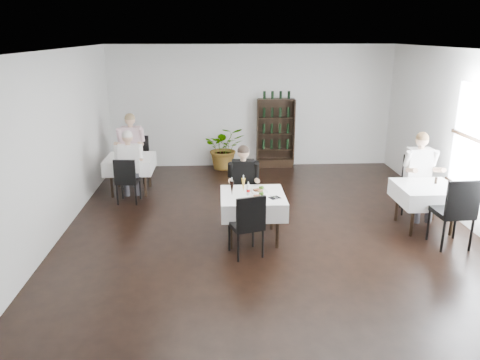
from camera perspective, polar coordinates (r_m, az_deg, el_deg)
The scene contains 23 objects.
room_shell at distance 7.35m, azimuth 3.95°, elevation 3.64°, with size 9.00×9.00×9.00m.
wine_shelf at distance 11.74m, azimuth 4.36°, elevation 5.63°, with size 0.90×0.28×1.75m.
main_table at distance 7.58m, azimuth 1.55°, elevation -2.84°, with size 1.03×1.03×0.77m.
left_table at distance 10.11m, azimuth -13.25°, elevation 1.93°, with size 0.98×0.98×0.77m.
right_table at distance 8.61m, azimuth 21.72°, elevation -1.60°, with size 0.98×0.98×0.77m.
potted_tree at distance 11.61m, azimuth -1.90°, elevation 3.97°, with size 0.97×0.84×1.08m, color #2D5D20.
main_chair_far at distance 8.16m, azimuth 0.75°, elevation -1.20°, with size 0.59×0.59×1.12m.
main_chair_near at distance 6.99m, azimuth 0.97°, elevation -5.10°, with size 0.57×0.57×1.00m.
left_chair_far at distance 10.89m, azimuth -12.38°, elevation 2.93°, with size 0.54×0.55×1.03m.
left_chair_near at distance 9.46m, azimuth -13.64°, elevation 0.24°, with size 0.45×0.46×0.93m.
right_chair_far at distance 9.38m, azimuth 20.60°, elevation -0.04°, with size 0.61×0.61×1.06m.
right_chair_near at distance 7.97m, azimuth 24.83°, elevation -3.18°, with size 0.56×0.56×1.16m.
diner_main at distance 8.13m, azimuth 0.42°, elevation 0.08°, with size 0.53×0.53×1.42m.
diner_left_far at distance 10.66m, azimuth -13.17°, elevation 4.36°, with size 0.60×0.60×1.58m.
diner_left_near at distance 9.54m, azimuth -13.36°, elevation 2.38°, with size 0.58×0.60×1.46m.
diner_right_far at distance 9.04m, azimuth 21.15°, elevation 1.27°, with size 0.59×0.59×1.57m.
plate_far at distance 7.68m, azimuth 2.33°, elevation -1.26°, with size 0.31×0.31×0.08m.
plate_near at distance 7.41m, azimuth 2.34°, elevation -1.99°, with size 0.25×0.25×0.08m.
pilsner_dark at distance 7.45m, azimuth -1.00°, elevation -1.00°, with size 0.07×0.07×0.30m.
pilsner_lager at distance 7.62m, azimuth 0.42°, elevation -0.60°, with size 0.07×0.07×0.29m.
coke_bottle at distance 7.48m, azimuth 1.02°, elevation -1.19°, with size 0.06×0.06×0.22m.
napkin_cutlery at distance 7.39m, azimuth 4.25°, elevation -2.15°, with size 0.20×0.19×0.02m.
pepper_mill at distance 8.73m, azimuth 22.78°, elevation -0.06°, with size 0.05×0.05×0.11m, color black.
Camera 1 is at (-0.86, -7.09, 3.26)m, focal length 35.00 mm.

